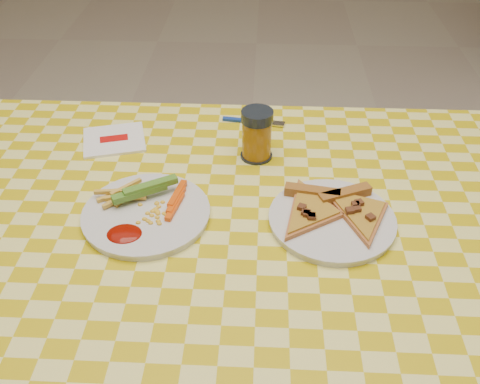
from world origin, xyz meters
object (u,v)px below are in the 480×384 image
(plate_right, at_px, (332,221))
(drink_glass, at_px, (257,135))
(table, at_px, (231,247))
(plate_left, at_px, (146,215))

(plate_right, relative_size, drink_glass, 2.06)
(plate_right, xyz_separation_m, drink_glass, (-0.14, 0.21, 0.05))
(table, bearing_deg, drink_glass, 78.62)
(table, relative_size, plate_right, 5.56)
(plate_left, xyz_separation_m, drink_glass, (0.20, 0.21, 0.05))
(table, height_order, drink_glass, drink_glass)
(plate_left, distance_m, drink_glass, 0.30)
(plate_right, bearing_deg, plate_left, 179.94)
(plate_left, relative_size, drink_glass, 2.10)
(table, height_order, plate_right, plate_right)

